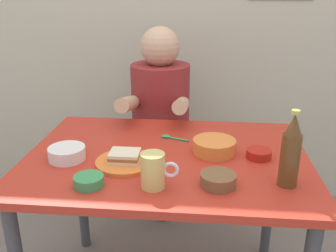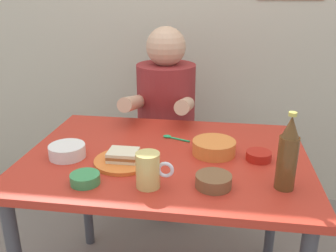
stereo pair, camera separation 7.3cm
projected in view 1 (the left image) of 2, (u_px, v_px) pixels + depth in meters
dining_table at (167, 175)px, 1.49m from camera, size 1.10×0.80×0.74m
stool at (161, 169)px, 2.19m from camera, size 0.34×0.34×0.45m
person_seated at (160, 102)px, 2.04m from camera, size 0.33×0.56×0.72m
plate_orange at (125, 162)px, 1.38m from camera, size 0.22×0.22×0.01m
sandwich at (125, 156)px, 1.37m from camera, size 0.11×0.09×0.04m
beer_mug at (154, 171)px, 1.20m from camera, size 0.13×0.08×0.12m
beer_bottle at (291, 152)px, 1.19m from camera, size 0.06×0.06×0.26m
condiment_bowl_brown at (218, 179)px, 1.22m from camera, size 0.12×0.12×0.04m
sambal_bowl_red at (259, 153)px, 1.42m from camera, size 0.10×0.10×0.03m
soup_bowl_orange at (214, 146)px, 1.46m from camera, size 0.17×0.17×0.05m
rice_bowl_white at (67, 153)px, 1.41m from camera, size 0.14×0.14×0.05m
dip_bowl_green at (89, 180)px, 1.22m from camera, size 0.10×0.10×0.03m
spoon at (170, 137)px, 1.61m from camera, size 0.12×0.06×0.01m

